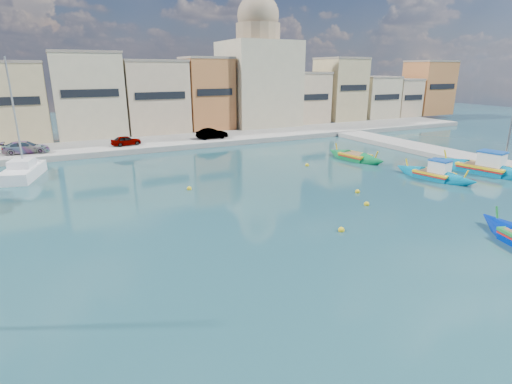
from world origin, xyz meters
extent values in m
plane|color=#132F3A|center=(0.00, 0.00, 0.00)|extent=(160.00, 160.00, 0.00)
cube|color=gray|center=(0.00, 32.00, 0.30)|extent=(80.00, 8.00, 0.60)
cube|color=tan|center=(-21.91, 39.16, 4.97)|extent=(6.90, 6.32, 8.74)
cube|color=gray|center=(-21.91, 39.16, 9.49)|extent=(7.03, 6.44, 0.30)
cube|color=black|center=(-21.91, 35.95, 5.41)|extent=(5.52, 0.10, 0.90)
cube|color=#C1B390|center=(-13.86, 39.12, 5.55)|extent=(7.88, 6.24, 9.89)
cube|color=gray|center=(-13.86, 39.12, 10.64)|extent=(8.04, 6.37, 0.30)
cube|color=black|center=(-13.86, 35.95, 6.04)|extent=(6.30, 0.10, 0.90)
cube|color=#C6AC89|center=(-5.74, 39.72, 5.09)|extent=(7.88, 7.44, 8.99)
cube|color=gray|center=(-5.74, 39.72, 9.74)|extent=(8.04, 7.59, 0.30)
cube|color=black|center=(-5.74, 35.95, 5.54)|extent=(6.30, 0.10, 0.90)
cube|color=#C3743D|center=(1.54, 39.07, 5.31)|extent=(6.17, 6.13, 9.43)
cube|color=gray|center=(1.54, 39.07, 10.18)|extent=(6.29, 6.26, 0.30)
cube|color=black|center=(1.54, 35.95, 5.78)|extent=(4.93, 0.10, 0.90)
cube|color=tan|center=(9.05, 39.85, 3.63)|extent=(7.31, 7.69, 6.05)
cube|color=gray|center=(9.05, 39.85, 6.80)|extent=(7.46, 7.85, 0.30)
cube|color=black|center=(9.05, 35.95, 3.93)|extent=(5.85, 0.10, 0.90)
cube|color=#C6AC89|center=(17.02, 39.65, 4.31)|extent=(7.54, 7.30, 7.41)
cube|color=gray|center=(17.02, 39.65, 8.16)|extent=(7.69, 7.45, 0.30)
cube|color=black|center=(17.02, 35.95, 4.68)|extent=(6.03, 0.10, 0.90)
cube|color=tan|center=(24.93, 39.49, 5.42)|extent=(6.36, 6.97, 9.63)
cube|color=gray|center=(24.93, 39.49, 10.38)|extent=(6.48, 7.11, 0.30)
cube|color=black|center=(24.93, 35.95, 5.90)|extent=(5.09, 0.10, 0.90)
cube|color=#C1B390|center=(32.15, 39.35, 3.93)|extent=(6.63, 6.70, 6.65)
cube|color=gray|center=(32.15, 39.35, 7.40)|extent=(6.76, 6.83, 0.30)
cube|color=black|center=(32.15, 35.95, 4.26)|extent=(5.30, 0.10, 0.90)
cube|color=#C6AC89|center=(38.26, 39.75, 3.70)|extent=(5.08, 7.51, 6.20)
cube|color=gray|center=(38.26, 39.75, 6.95)|extent=(5.18, 7.66, 0.30)
cube|color=black|center=(38.26, 35.95, 4.01)|extent=(4.06, 0.10, 0.90)
cube|color=#C3743D|center=(45.15, 39.00, 5.27)|extent=(7.79, 6.00, 9.33)
cube|color=gray|center=(45.15, 39.00, 10.08)|extent=(7.95, 6.12, 0.30)
cube|color=black|center=(45.15, 35.95, 5.73)|extent=(6.23, 0.10, 0.90)
cube|color=#C1B390|center=(10.00, 40.00, 6.60)|extent=(10.00, 10.00, 12.00)
cylinder|color=#9E8466|center=(10.00, 40.00, 13.80)|extent=(6.40, 6.40, 2.40)
sphere|color=#9E8466|center=(10.00, 40.00, 15.99)|extent=(6.00, 6.00, 6.00)
cylinder|color=#595B60|center=(17.50, 6.00, 4.00)|extent=(0.16, 0.16, 8.00)
imported|color=#4C1919|center=(-11.23, 30.50, 1.14)|extent=(3.34, 1.78, 1.08)
imported|color=#4C1919|center=(-1.09, 30.50, 1.22)|extent=(3.79, 1.34, 1.25)
imported|color=#4C1919|center=(-20.98, 30.50, 1.22)|extent=(4.40, 2.07, 1.24)
cube|color=#006C98|center=(15.00, 6.23, 0.21)|extent=(2.85, 4.12, 1.05)
cone|color=#006C98|center=(14.34, 9.27, 0.26)|extent=(2.78, 3.81, 2.70)
cube|color=yellow|center=(15.00, 6.23, 0.65)|extent=(2.98, 4.34, 0.19)
cube|color=red|center=(15.00, 6.23, 0.46)|extent=(2.97, 4.21, 0.11)
cube|color=olive|center=(15.00, 6.23, 0.74)|extent=(2.47, 3.72, 0.06)
cylinder|color=yellow|center=(14.28, 9.57, 0.95)|extent=(0.25, 0.52, 1.15)
cube|color=white|center=(15.12, 5.70, 1.31)|extent=(1.84, 2.18, 1.16)
cube|color=#0F47A5|center=(15.12, 5.70, 1.96)|extent=(1.95, 2.33, 0.13)
cube|color=#006E96|center=(9.54, 6.80, 0.18)|extent=(2.25, 3.07, 0.88)
cone|color=#006E96|center=(9.10, 9.07, 0.22)|extent=(2.21, 2.88, 2.19)
cone|color=#006E96|center=(9.98, 4.53, 0.22)|extent=(2.21, 2.88, 2.19)
cube|color=yellow|center=(9.54, 6.80, 0.54)|extent=(2.35, 3.24, 0.16)
cube|color=red|center=(9.54, 6.80, 0.39)|extent=(2.34, 3.14, 0.09)
cube|color=olive|center=(9.54, 6.80, 0.61)|extent=(1.94, 2.77, 0.05)
cylinder|color=yellow|center=(9.06, 9.29, 0.79)|extent=(0.20, 0.43, 0.95)
cylinder|color=yellow|center=(10.02, 4.31, 0.79)|extent=(0.20, 0.43, 0.95)
cube|color=white|center=(9.62, 6.40, 1.09)|extent=(1.47, 1.63, 0.96)
cube|color=#0F47A5|center=(9.62, 6.40, 1.63)|extent=(1.56, 1.74, 0.11)
cube|color=#0A7138|center=(8.44, 15.39, 0.18)|extent=(2.25, 3.03, 0.91)
cone|color=#0A7138|center=(8.07, 17.65, 0.23)|extent=(2.23, 2.86, 2.26)
cone|color=#0A7138|center=(8.81, 13.13, 0.23)|extent=(2.23, 2.86, 2.26)
cube|color=gold|center=(8.44, 15.39, 0.57)|extent=(2.35, 3.19, 0.16)
cube|color=red|center=(8.44, 15.39, 0.40)|extent=(2.35, 3.09, 0.09)
cube|color=olive|center=(8.44, 15.39, 0.64)|extent=(1.94, 2.73, 0.05)
cylinder|color=gold|center=(8.03, 17.87, 0.82)|extent=(0.20, 0.45, 1.00)
cylinder|color=gold|center=(8.85, 12.91, 0.82)|extent=(0.20, 0.45, 1.00)
cone|color=#00219D|center=(3.62, -2.65, 0.23)|extent=(2.63, 3.30, 2.32)
cylinder|color=#1A8333|center=(3.70, -2.40, 0.82)|extent=(0.26, 0.45, 1.00)
cube|color=white|center=(-20.94, 22.32, 0.32)|extent=(3.52, 5.87, 1.20)
cone|color=white|center=(-20.05, 25.74, 0.32)|extent=(2.93, 3.59, 2.21)
cube|color=white|center=(-20.94, 22.32, 1.25)|extent=(2.10, 2.31, 0.65)
cylinder|color=#999EA3|center=(-20.84, 22.70, 5.07)|extent=(0.15, 0.15, 9.22)
sphere|color=yellow|center=(-4.41, 1.20, 0.08)|extent=(0.36, 0.36, 0.36)
sphere|color=yellow|center=(-0.06, 4.05, 0.08)|extent=(0.36, 0.36, 0.36)
sphere|color=yellow|center=(2.68, 15.33, 0.08)|extent=(0.36, 0.36, 0.36)
sphere|color=yellow|center=(-9.59, 12.86, 0.08)|extent=(0.36, 0.36, 0.36)
sphere|color=yellow|center=(1.27, 6.53, 0.08)|extent=(0.36, 0.36, 0.36)
camera|label=1|loc=(-18.00, -15.22, 8.73)|focal=28.00mm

